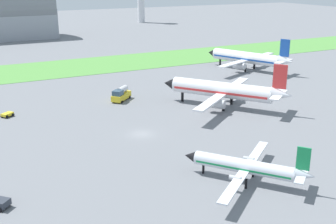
# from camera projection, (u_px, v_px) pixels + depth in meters

# --- Properties ---
(ground_plane) EXTENTS (600.00, 600.00, 0.00)m
(ground_plane) POSITION_uv_depth(u_px,v_px,m) (142.00, 134.00, 83.57)
(ground_plane) COLOR slate
(grass_taxiway_strip) EXTENTS (360.00, 28.00, 0.08)m
(grass_taxiway_strip) POSITION_uv_depth(u_px,v_px,m) (57.00, 69.00, 140.87)
(grass_taxiway_strip) COLOR #549342
(grass_taxiway_strip) RESTS_ON ground_plane
(airplane_foreground_turboprop) EXTENTS (19.00, 16.90, 6.88)m
(airplane_foreground_turboprop) POSITION_uv_depth(u_px,v_px,m) (246.00, 166.00, 63.65)
(airplane_foreground_turboprop) COLOR silver
(airplane_foreground_turboprop) RESTS_ON ground_plane
(airplane_midfield_jet) EXTENTS (26.68, 26.97, 11.13)m
(airplane_midfield_jet) POSITION_uv_depth(u_px,v_px,m) (224.00, 90.00, 99.29)
(airplane_midfield_jet) COLOR white
(airplane_midfield_jet) RESTS_ON ground_plane
(airplane_parked_jet_far) EXTENTS (29.60, 29.42, 11.02)m
(airplane_parked_jet_far) POSITION_uv_depth(u_px,v_px,m) (248.00, 58.00, 137.88)
(airplane_parked_jet_far) COLOR white
(airplane_parked_jet_far) RESTS_ON ground_plane
(baggage_cart_near_gate) EXTENTS (2.95, 2.82, 0.90)m
(baggage_cart_near_gate) POSITION_uv_depth(u_px,v_px,m) (7.00, 114.00, 93.40)
(baggage_cart_near_gate) COLOR yellow
(baggage_cart_near_gate) RESTS_ON ground_plane
(fuel_truck_by_runway) EXTENTS (6.39, 6.18, 3.29)m
(fuel_truck_by_runway) POSITION_uv_depth(u_px,v_px,m) (121.00, 94.00, 105.23)
(fuel_truck_by_runway) COLOR yellow
(fuel_truck_by_runway) RESTS_ON ground_plane
(hangar_distant) EXTENTS (45.64, 24.29, 28.30)m
(hangar_distant) POSITION_uv_depth(u_px,v_px,m) (3.00, 11.00, 201.76)
(hangar_distant) COLOR #9399A3
(hangar_distant) RESTS_ON ground_plane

